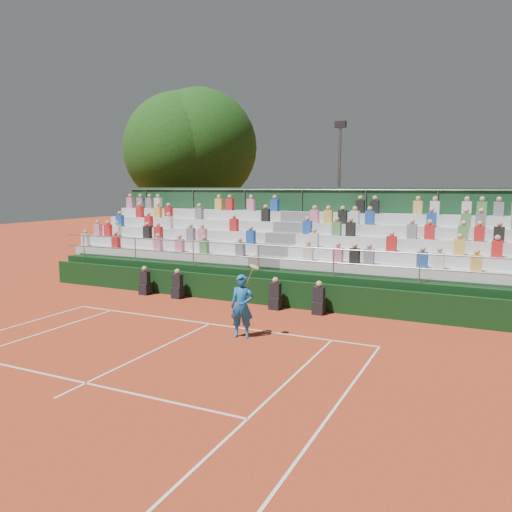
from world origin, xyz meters
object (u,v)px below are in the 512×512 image
at_px(tennis_player, 242,306).
at_px(tree_west, 181,150).
at_px(tree_east, 199,147).
at_px(floodlight_mast, 339,183).

distance_m(tennis_player, tree_west, 18.73).
bearing_deg(tree_east, tree_west, -140.39).
xyz_separation_m(tree_east, floodlight_mast, (9.25, -0.59, -2.26)).
distance_m(tennis_player, tree_east, 18.83).
height_order(tennis_player, floodlight_mast, floodlight_mast).
distance_m(tree_west, floodlight_mast, 10.35).
height_order(tree_west, floodlight_mast, tree_west).
relative_size(tree_west, tree_east, 0.97).
bearing_deg(tree_west, floodlight_mast, 0.84).
distance_m(tree_west, tree_east, 1.17).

